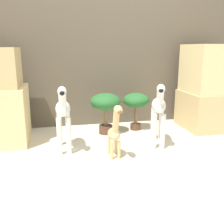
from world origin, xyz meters
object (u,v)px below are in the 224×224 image
Objects in this scene: giraffe_figurine at (115,130)px; zebra_left at (63,113)px; zebra_right at (159,110)px; potted_palm_back at (136,102)px; potted_palm_front at (106,104)px.

zebra_left is at bearing 147.49° from giraffe_figurine.
giraffe_figurine is (-0.54, -0.23, -0.12)m from zebra_right.
zebra_left is at bearing -150.58° from potted_palm_back.
zebra_right reaches higher than potted_palm_back.
zebra_right is at bearing -47.83° from potted_palm_front.
potted_palm_back is at bearing 29.42° from zebra_left.
zebra_left is at bearing 176.04° from zebra_right.
giraffe_figurine is at bearing -156.60° from zebra_right.
giraffe_figurine is (0.48, -0.30, -0.12)m from zebra_left.
zebra_right is 1.27× the size of giraffe_figurine.
zebra_right is 1.39× the size of potted_palm_front.
potted_palm_front is at bearing -169.82° from potted_palm_back.
giraffe_figurine is at bearing -119.50° from potted_palm_back.
zebra_left is 1.10m from potted_palm_back.
giraffe_figurine reaches higher than potted_palm_front.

